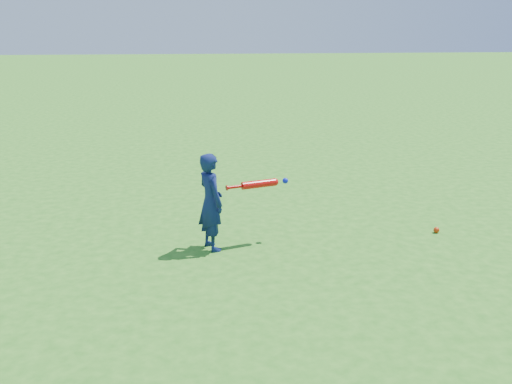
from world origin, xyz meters
TOP-DOWN VIEW (x-y plane):
  - ground at (0.00, 0.00)m, footprint 80.00×80.00m
  - child at (-0.06, -0.10)m, footprint 0.37×0.43m
  - ground_ball_red at (2.43, 0.07)m, footprint 0.07×0.07m
  - bat_swing at (0.47, 0.02)m, footprint 0.67×0.26m

SIDE VIEW (x-z plane):
  - ground at x=0.00m, z-range 0.00..0.00m
  - ground_ball_red at x=2.43m, z-range 0.00..0.07m
  - child at x=-0.06m, z-range 0.00..1.00m
  - bat_swing at x=0.47m, z-range 0.60..0.68m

